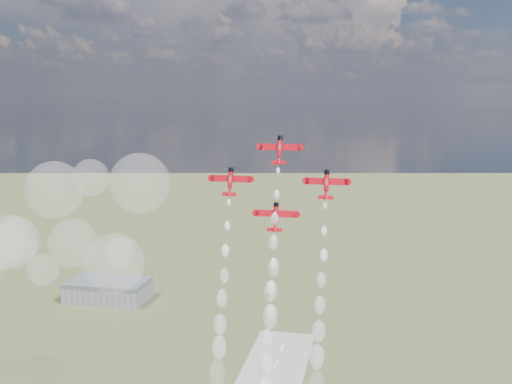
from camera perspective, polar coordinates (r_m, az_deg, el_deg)
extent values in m
cube|color=gray|center=(396.90, -13.92, -9.26)|extent=(50.00, 28.00, 10.00)
cube|color=#595B60|center=(394.92, -13.95, -8.37)|extent=(50.00, 28.00, 3.00)
cylinder|color=#BB0913|center=(164.65, 2.27, 4.23)|extent=(1.29, 2.79, 4.96)
cylinder|color=black|center=(165.29, 2.32, 5.10)|extent=(1.48, 1.70, 1.36)
cube|color=#BB0913|center=(165.03, 2.29, 4.30)|extent=(11.27, 0.80, 1.81)
cube|color=white|center=(165.64, 1.25, 4.31)|extent=(4.44, 0.19, 0.49)
cube|color=white|center=(164.68, 3.35, 4.27)|extent=(4.44, 0.19, 0.49)
cube|color=#BB0913|center=(163.57, 2.18, 2.83)|extent=(4.07, 0.44, 1.00)
cube|color=#BB0913|center=(162.86, 2.14, 2.83)|extent=(0.13, 1.88, 1.65)
ellipsoid|color=silver|center=(164.14, 2.24, 4.25)|extent=(1.02, 1.61, 2.46)
cone|color=#BB0913|center=(163.82, 2.20, 3.08)|extent=(1.29, 2.01, 2.69)
cylinder|color=#BB0913|center=(165.32, -2.45, 1.20)|extent=(1.29, 2.79, 4.96)
cylinder|color=black|center=(165.81, -2.39, 2.08)|extent=(1.48, 1.70, 1.36)
cube|color=#BB0913|center=(165.68, -2.42, 1.27)|extent=(11.27, 0.80, 1.81)
cube|color=white|center=(166.53, -3.43, 1.29)|extent=(4.44, 0.19, 0.49)
cube|color=white|center=(165.09, -1.38, 1.24)|extent=(4.44, 0.19, 0.49)
cube|color=#BB0913|center=(164.47, -2.57, -0.21)|extent=(4.07, 0.44, 1.00)
cube|color=#BB0913|center=(163.78, -2.63, -0.23)|extent=(0.13, 1.88, 1.65)
ellipsoid|color=silver|center=(164.82, -2.49, 1.20)|extent=(1.02, 1.61, 2.46)
cone|color=#BB0913|center=(164.68, -2.54, 0.04)|extent=(1.29, 2.01, 2.69)
cylinder|color=#BB0913|center=(161.09, 6.73, 0.93)|extent=(1.29, 2.79, 4.96)
cylinder|color=black|center=(161.59, 6.77, 1.83)|extent=(1.48, 1.70, 1.36)
cube|color=#BB0913|center=(161.45, 6.74, 1.01)|extent=(11.27, 0.80, 1.81)
cube|color=white|center=(161.83, 5.67, 1.03)|extent=(4.44, 0.19, 0.49)
cube|color=white|center=(161.35, 7.82, 0.97)|extent=(4.44, 0.19, 0.49)
cube|color=#BB0913|center=(160.22, 6.66, -0.52)|extent=(4.07, 0.44, 1.00)
cube|color=#BB0913|center=(159.51, 6.63, -0.54)|extent=(0.13, 1.88, 1.65)
ellipsoid|color=silver|center=(160.57, 6.71, 0.94)|extent=(1.02, 1.61, 2.46)
cone|color=#BB0913|center=(160.43, 6.67, -0.26)|extent=(1.29, 2.01, 2.69)
cylinder|color=#BB0913|center=(161.21, 1.88, -2.16)|extent=(1.29, 2.79, 4.96)
cylinder|color=black|center=(161.57, 1.94, -1.25)|extent=(1.48, 1.70, 1.36)
cube|color=#BB0913|center=(161.57, 1.91, -2.08)|extent=(11.27, 0.80, 1.81)
cube|color=white|center=(162.20, 0.85, -2.04)|extent=(4.44, 0.19, 0.49)
cube|color=white|center=(161.21, 2.98, -2.12)|extent=(4.44, 0.19, 0.49)
cube|color=#BB0913|center=(160.59, 1.79, -3.62)|extent=(4.07, 0.44, 1.00)
cube|color=#BB0913|center=(159.89, 1.75, -3.66)|extent=(0.13, 1.88, 1.65)
ellipsoid|color=silver|center=(160.71, 1.85, -2.17)|extent=(1.02, 1.61, 2.46)
cone|color=#BB0913|center=(160.76, 1.81, -3.36)|extent=(1.29, 2.01, 2.69)
sphere|color=white|center=(163.30, 2.11, 2.05)|extent=(1.04, 1.04, 1.04)
sphere|color=white|center=(162.04, 1.99, -0.22)|extent=(1.50, 1.50, 1.50)
sphere|color=white|center=(160.92, 1.80, -2.55)|extent=(1.96, 1.96, 1.96)
sphere|color=white|center=(160.69, 1.64, -4.82)|extent=(2.42, 2.42, 2.42)
sphere|color=white|center=(159.96, 1.69, -7.20)|extent=(2.88, 2.88, 2.88)
sphere|color=white|center=(159.95, 1.42, -9.39)|extent=(3.34, 3.34, 3.34)
sphere|color=white|center=(159.61, 1.37, -11.76)|extent=(3.80, 3.80, 3.80)
sphere|color=white|center=(160.40, 1.07, -14.18)|extent=(4.26, 4.26, 4.26)
sphere|color=white|center=(161.01, 1.06, -16.42)|extent=(4.72, 4.72, 4.72)
sphere|color=white|center=(164.34, -2.60, -0.99)|extent=(1.04, 1.04, 1.04)
sphere|color=white|center=(163.53, -2.76, -3.23)|extent=(1.50, 1.50, 1.50)
sphere|color=white|center=(162.70, -2.94, -5.58)|extent=(1.96, 1.96, 1.96)
sphere|color=white|center=(162.58, -3.03, -7.96)|extent=(2.42, 2.42, 2.42)
sphere|color=white|center=(162.62, -3.28, -10.06)|extent=(2.88, 2.88, 2.88)
sphere|color=white|center=(163.10, -3.45, -12.48)|extent=(3.34, 3.34, 3.34)
sphere|color=white|center=(163.48, -3.53, -14.56)|extent=(3.80, 3.80, 3.80)
sphere|color=white|center=(164.28, -3.73, -16.91)|extent=(4.26, 4.26, 4.26)
sphere|color=white|center=(160.06, 6.59, -1.32)|extent=(1.04, 1.04, 1.04)
sphere|color=white|center=(159.14, 6.50, -3.70)|extent=(1.50, 1.50, 1.50)
sphere|color=white|center=(158.53, 6.48, -5.99)|extent=(1.96, 1.96, 1.96)
sphere|color=white|center=(158.37, 6.23, -8.32)|extent=(2.42, 2.42, 2.42)
sphere|color=white|center=(158.55, 6.09, -10.69)|extent=(2.88, 2.88, 2.88)
sphere|color=white|center=(158.05, 5.99, -13.06)|extent=(3.34, 3.34, 3.34)
sphere|color=white|center=(159.34, 5.83, -15.34)|extent=(3.80, 3.80, 3.80)
sphere|color=white|center=(160.55, 1.74, -4.45)|extent=(1.04, 1.04, 1.04)
sphere|color=white|center=(160.02, 1.66, -6.72)|extent=(1.50, 1.50, 1.50)
sphere|color=white|center=(159.70, 1.45, -9.09)|extent=(1.96, 1.96, 1.96)
sphere|color=white|center=(159.60, 1.39, -11.40)|extent=(2.42, 2.42, 2.42)
sphere|color=white|center=(160.38, 1.05, -13.74)|extent=(2.88, 2.88, 2.88)
sphere|color=white|center=(161.10, 1.04, -16.08)|extent=(3.34, 3.34, 3.34)
sphere|color=white|center=(214.76, -19.63, -7.00)|extent=(10.96, 10.96, 10.96)
sphere|color=white|center=(220.01, -22.89, -5.24)|extent=(12.95, 12.95, 12.95)
sphere|color=white|center=(208.00, -17.02, -4.67)|extent=(16.39, 16.39, 16.39)
sphere|color=white|center=(212.75, -10.99, 0.81)|extent=(21.35, 21.35, 21.35)
sphere|color=white|center=(210.26, -13.34, -6.65)|extent=(20.83, 20.83, 20.83)
sphere|color=white|center=(200.28, -12.81, -5.61)|extent=(10.03, 10.03, 10.03)
sphere|color=white|center=(214.35, -15.47, 1.33)|extent=(12.84, 12.84, 12.84)
sphere|color=white|center=(237.97, -22.37, -4.43)|extent=(20.02, 20.02, 20.02)
sphere|color=white|center=(207.29, -18.65, 0.20)|extent=(18.96, 18.96, 18.96)
sphere|color=white|center=(216.86, -21.82, -4.30)|extent=(15.28, 15.28, 15.28)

